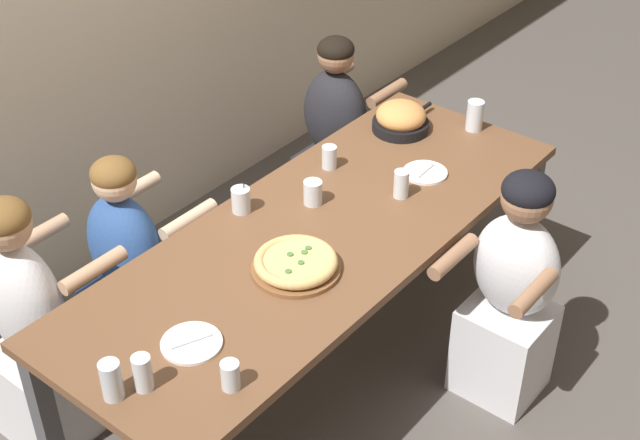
{
  "coord_description": "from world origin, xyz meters",
  "views": [
    {
      "loc": [
        -2.22,
        -1.78,
        2.84
      ],
      "look_at": [
        0.0,
        0.0,
        0.83
      ],
      "focal_mm": 50.0,
      "sensor_mm": 36.0,
      "label": 1
    }
  ],
  "objects": [
    {
      "name": "ground_plane",
      "position": [
        0.0,
        0.0,
        0.0
      ],
      "size": [
        18.0,
        18.0,
        0.0
      ],
      "primitive_type": "plane",
      "color": "#514C47",
      "rests_on": "ground"
    },
    {
      "name": "dining_table",
      "position": [
        0.0,
        0.0,
        0.7
      ],
      "size": [
        2.35,
        0.87,
        0.78
      ],
      "color": "brown",
      "rests_on": "ground"
    },
    {
      "name": "pizza_board_main",
      "position": [
        -0.25,
        -0.09,
        0.81
      ],
      "size": [
        0.34,
        0.34,
        0.06
      ],
      "color": "brown",
      "rests_on": "dining_table"
    },
    {
      "name": "skillet_bowl",
      "position": [
        0.86,
        0.21,
        0.84
      ],
      "size": [
        0.38,
        0.26,
        0.14
      ],
      "color": "black",
      "rests_on": "dining_table"
    },
    {
      "name": "empty_plate_a",
      "position": [
        0.61,
        -0.09,
        0.79
      ],
      "size": [
        0.19,
        0.19,
        0.02
      ],
      "color": "white",
      "rests_on": "dining_table"
    },
    {
      "name": "empty_plate_b",
      "position": [
        -0.78,
        -0.07,
        0.79
      ],
      "size": [
        0.21,
        0.21,
        0.02
      ],
      "color": "white",
      "rests_on": "dining_table"
    },
    {
      "name": "cocktail_glass_blue",
      "position": [
        -0.09,
        0.33,
        0.83
      ],
      "size": [
        0.08,
        0.08,
        0.13
      ],
      "color": "silver",
      "rests_on": "dining_table"
    },
    {
      "name": "drinking_glass_a",
      "position": [
        0.39,
        0.26,
        0.82
      ],
      "size": [
        0.07,
        0.07,
        0.1
      ],
      "color": "silver",
      "rests_on": "dining_table"
    },
    {
      "name": "drinking_glass_b",
      "position": [
        0.4,
        -0.11,
        0.83
      ],
      "size": [
        0.06,
        0.06,
        0.12
      ],
      "color": "silver",
      "rests_on": "dining_table"
    },
    {
      "name": "drinking_glass_c",
      "position": [
        -1.01,
        -0.1,
        0.83
      ],
      "size": [
        0.06,
        0.06,
        0.13
      ],
      "color": "silver",
      "rests_on": "dining_table"
    },
    {
      "name": "drinking_glass_d",
      "position": [
        1.08,
        -0.05,
        0.85
      ],
      "size": [
        0.08,
        0.08,
        0.14
      ],
      "color": "silver",
      "rests_on": "dining_table"
    },
    {
      "name": "drinking_glass_e",
      "position": [
        -1.09,
        -0.05,
        0.84
      ],
      "size": [
        0.07,
        0.07,
        0.14
      ],
      "color": "silver",
      "rests_on": "dining_table"
    },
    {
      "name": "drinking_glass_f",
      "position": [
        -0.84,
        -0.31,
        0.83
      ],
      "size": [
        0.06,
        0.06,
        0.1
      ],
      "color": "silver",
      "rests_on": "dining_table"
    },
    {
      "name": "drinking_glass_g",
      "position": [
        0.13,
        0.14,
        0.82
      ],
      "size": [
        0.08,
        0.08,
        0.1
      ],
      "color": "silver",
      "rests_on": "dining_table"
    },
    {
      "name": "diner_near_midright",
      "position": [
        0.42,
        -0.65,
        0.5
      ],
      "size": [
        0.51,
        0.4,
        1.09
      ],
      "rotation": [
        0.0,
        0.0,
        1.57
      ],
      "color": "silver",
      "rests_on": "ground"
    },
    {
      "name": "diner_far_left",
      "position": [
        -0.94,
        0.65,
        0.52
      ],
      "size": [
        0.51,
        0.4,
        1.14
      ],
      "rotation": [
        0.0,
        0.0,
        -1.57
      ],
      "color": "silver",
      "rests_on": "ground"
    },
    {
      "name": "diner_far_right",
      "position": [
        0.94,
        0.65,
        0.5
      ],
      "size": [
        0.51,
        0.4,
        1.1
      ],
      "rotation": [
        0.0,
        0.0,
        -1.57
      ],
      "color": "#232328",
      "rests_on": "ground"
    },
    {
      "name": "diner_far_midleft",
      "position": [
        -0.45,
        0.65,
        0.48
      ],
      "size": [
        0.51,
        0.4,
        1.07
      ],
      "rotation": [
        0.0,
        0.0,
        -1.57
      ],
      "color": "#2D5193",
      "rests_on": "ground"
    }
  ]
}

